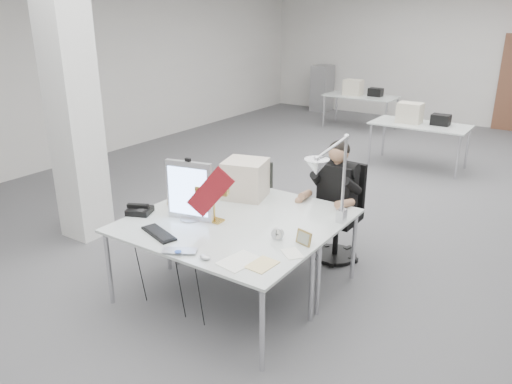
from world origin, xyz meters
TOP-DOWN VIEW (x-y plane):
  - room_shell at (0.04, 0.13)m, footprint 10.04×14.04m
  - desk_main at (0.00, -2.50)m, footprint 1.80×0.90m
  - desk_second at (0.00, -1.60)m, footprint 1.80×0.90m
  - bg_desk_a at (0.20, 3.00)m, footprint 1.60×0.80m
  - bg_desk_b at (-1.80, 5.20)m, footprint 1.60×0.80m
  - filing_cabinet at (-3.50, 6.65)m, footprint 0.45×0.55m
  - office_chair at (0.50, -0.90)m, footprint 0.59×0.59m
  - seated_person at (0.50, -0.95)m, footprint 0.48×0.59m
  - monitor at (-0.35, -2.29)m, footprint 0.45×0.14m
  - pennant at (-0.08, -2.32)m, footprint 0.44×0.16m
  - keyboard at (-0.36, -2.70)m, footprint 0.43×0.26m
  - laptop at (0.04, -2.89)m, footprint 0.33×0.30m
  - mouse at (0.27, -2.83)m, footprint 0.10×0.06m
  - bankers_lamp at (-0.14, -2.20)m, footprint 0.31×0.21m
  - desk_phone at (-0.85, -2.45)m, footprint 0.28×0.27m
  - picture_frame_left at (-0.71, -2.12)m, footprint 0.16×0.06m
  - picture_frame_right at (0.78, -2.17)m, footprint 0.16×0.08m
  - desk_clock at (0.54, -2.20)m, footprint 0.11×0.07m
  - paper_stack_a at (0.51, -2.71)m, footprint 0.27×0.35m
  - paper_stack_b at (0.69, -2.66)m, footprint 0.19×0.25m
  - paper_stack_c at (0.78, -2.37)m, footprint 0.23×0.22m
  - beige_monitor at (-0.27, -1.52)m, footprint 0.50×0.49m
  - architect_lamp at (0.84, -1.81)m, footprint 0.29×0.70m

SIDE VIEW (x-z plane):
  - office_chair at x=0.50m, z-range 0.00..1.16m
  - filing_cabinet at x=-3.50m, z-range 0.00..1.20m
  - desk_main at x=0.00m, z-range 0.73..0.75m
  - desk_second at x=0.00m, z-range 0.73..0.75m
  - bg_desk_a at x=0.20m, z-range 0.73..0.75m
  - bg_desk_b at x=-1.80m, z-range 0.73..0.75m
  - paper_stack_c at x=0.78m, z-range 0.76..0.76m
  - paper_stack_a at x=0.51m, z-range 0.76..0.76m
  - paper_stack_b at x=0.69m, z-range 0.76..0.76m
  - keyboard at x=-0.36m, z-range 0.76..0.78m
  - laptop at x=0.04m, z-range 0.76..0.78m
  - mouse at x=0.27m, z-range 0.76..0.79m
  - desk_phone at x=-0.85m, z-range 0.76..0.81m
  - desk_clock at x=0.54m, z-range 0.75..0.86m
  - picture_frame_left at x=-0.71m, z-range 0.75..0.87m
  - picture_frame_right at x=0.78m, z-range 0.75..0.88m
  - seated_person at x=0.50m, z-range 0.47..1.33m
  - bankers_lamp at x=-0.14m, z-range 0.75..1.08m
  - beige_monitor at x=-0.27m, z-range 0.76..1.15m
  - monitor at x=-0.35m, z-range 0.75..1.32m
  - pennant at x=-0.08m, z-range 0.84..1.34m
  - architect_lamp at x=0.84m, z-range 0.75..1.63m
  - room_shell at x=0.04m, z-range 0.07..3.31m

